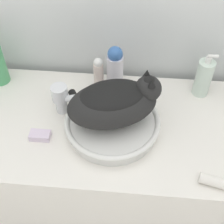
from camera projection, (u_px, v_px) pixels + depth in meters
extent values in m
cube|color=white|center=(122.00, 183.00, 1.49)|extent=(1.27, 0.57, 0.86)
cylinder|color=silver|center=(112.00, 125.00, 1.14)|extent=(0.33, 0.33, 0.05)
torus|color=silver|center=(112.00, 121.00, 1.12)|extent=(0.35, 0.35, 0.02)
ellipsoid|color=black|center=(112.00, 104.00, 1.06)|extent=(0.35, 0.28, 0.15)
ellipsoid|color=black|center=(112.00, 96.00, 1.03)|extent=(0.27, 0.22, 0.07)
sphere|color=black|center=(148.00, 89.00, 1.05)|extent=(0.09, 0.09, 0.09)
sphere|color=black|center=(149.00, 83.00, 1.03)|extent=(0.05, 0.05, 0.05)
cone|color=black|center=(152.00, 83.00, 1.00)|extent=(0.03, 0.03, 0.03)
cone|color=black|center=(147.00, 73.00, 1.03)|extent=(0.03, 0.03, 0.03)
cylinder|color=black|center=(78.00, 105.00, 1.14)|extent=(0.10, 0.15, 0.03)
cylinder|color=silver|center=(62.00, 105.00, 1.20)|extent=(0.04, 0.04, 0.06)
cylinder|color=silver|center=(73.00, 98.00, 1.14)|extent=(0.13, 0.07, 0.09)
cylinder|color=silver|center=(60.00, 93.00, 1.16)|extent=(0.06, 0.06, 0.06)
cylinder|color=silver|center=(203.00, 78.00, 1.24)|extent=(0.06, 0.06, 0.16)
cylinder|color=white|center=(209.00, 60.00, 1.17)|extent=(0.02, 0.02, 0.02)
cylinder|color=white|center=(213.00, 56.00, 1.16)|extent=(0.04, 0.01, 0.01)
cylinder|color=silver|center=(99.00, 76.00, 1.28)|extent=(0.04, 0.04, 0.12)
sphere|color=white|center=(98.00, 63.00, 1.23)|extent=(0.04, 0.04, 0.04)
cylinder|color=silver|center=(115.00, 73.00, 1.26)|extent=(0.07, 0.07, 0.16)
sphere|color=#3866AD|center=(115.00, 54.00, 1.19)|extent=(0.06, 0.06, 0.06)
cylinder|color=silver|center=(221.00, 183.00, 0.99)|extent=(0.14, 0.07, 0.03)
cube|color=silver|center=(40.00, 135.00, 1.12)|extent=(0.07, 0.04, 0.02)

